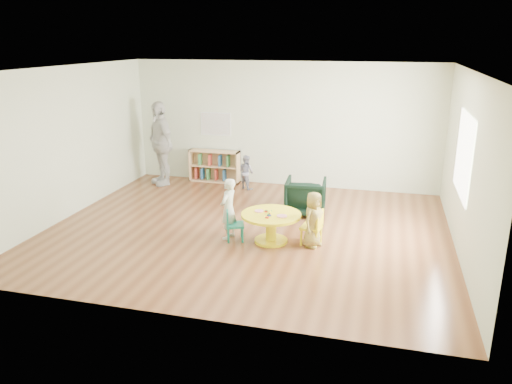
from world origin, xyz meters
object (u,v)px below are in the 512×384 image
kid_chair_left (233,224)px  child_left (228,209)px  kid_chair_right (314,226)px  child_right (313,219)px  activity_table (271,222)px  adult_caretaker (160,143)px  bookshelf (215,166)px  armchair (306,196)px  toddler (246,172)px

kid_chair_left → child_left: size_ratio=0.52×
kid_chair_right → child_right: 0.16m
activity_table → adult_caretaker: (-3.25, 2.76, 0.62)m
child_left → child_right: 1.43m
kid_chair_right → child_left: size_ratio=0.57×
child_left → child_right: child_left is taller
kid_chair_left → child_right: (1.34, 0.10, 0.17)m
kid_chair_right → bookshelf: bookshelf is taller
bookshelf → adult_caretaker: 1.37m
child_left → adult_caretaker: 3.78m
kid_chair_left → kid_chair_right: (1.35, 0.17, 0.03)m
activity_table → kid_chair_left: (-0.64, -0.10, -0.05)m
activity_table → adult_caretaker: 4.31m
bookshelf → armchair: 3.02m
bookshelf → toddler: size_ratio=1.55×
kid_chair_left → armchair: size_ratio=0.71×
bookshelf → kid_chair_left: bearing=-66.1°
child_left → adult_caretaker: bearing=-125.2°
armchair → bookshelf: bearing=-39.4°
activity_table → child_right: bearing=-0.1°
child_right → adult_caretaker: bearing=77.8°
bookshelf → armchair: bookshelf is taller
child_left → toddler: 2.93m
child_left → child_right: size_ratio=1.13×
bookshelf → kid_chair_right: bearing=-48.5°
child_left → child_right: bearing=103.4°
armchair → child_left: child_left is taller
kid_chair_right → bookshelf: 4.30m
activity_table → kid_chair_right: size_ratio=1.68×
child_left → bookshelf: bearing=-144.4°
armchair → child_left: bearing=51.7°
activity_table → kid_chair_right: (0.71, 0.07, -0.02)m
child_right → kid_chair_right: bearing=15.3°
bookshelf → toddler: bearing=-25.1°
activity_table → child_left: (-0.73, -0.02, 0.18)m
activity_table → child_right: 0.71m
kid_chair_right → toddler: size_ratio=0.77×
kid_chair_left → bookshelf: size_ratio=0.46×
bookshelf → armchair: size_ratio=1.56×
kid_chair_left → bookshelf: 3.70m
bookshelf → child_left: child_left is taller
kid_chair_right → bookshelf: bearing=51.3°
activity_table → kid_chair_left: bearing=-171.2°
armchair → toddler: size_ratio=0.99×
armchair → adult_caretaker: bearing=-22.9°
toddler → activity_table: bearing=144.5°
child_left → adult_caretaker: size_ratio=0.55×
bookshelf → toddler: (0.90, -0.42, 0.02)m
kid_chair_right → child_right: size_ratio=0.64×
bookshelf → adult_caretaker: size_ratio=0.62×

